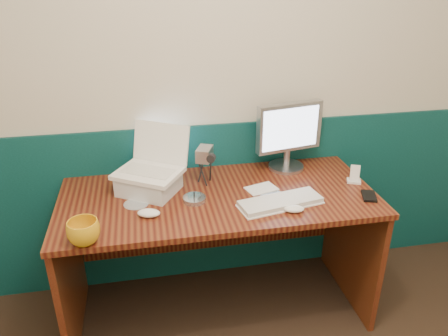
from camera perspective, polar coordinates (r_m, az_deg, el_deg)
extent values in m
cube|color=beige|center=(2.41, 1.72, 11.58)|extent=(3.50, 0.04, 2.50)
cube|color=#073133|center=(2.68, 1.57, -4.27)|extent=(3.48, 0.02, 1.00)
cube|color=#3D100B|center=(2.42, -0.68, -11.32)|extent=(1.60, 0.70, 0.75)
cube|color=silver|center=(2.26, -9.76, -2.00)|extent=(0.35, 0.34, 0.09)
cube|color=silver|center=(2.15, 7.38, -4.50)|extent=(0.43, 0.21, 0.02)
ellipsoid|color=white|center=(2.09, 9.13, -5.28)|extent=(0.11, 0.07, 0.03)
ellipsoid|color=white|center=(2.06, -9.80, -5.81)|extent=(0.12, 0.09, 0.04)
imported|color=gold|center=(1.92, -17.87, -7.99)|extent=(0.14, 0.14, 0.11)
cylinder|color=#B3BBC4|center=(2.16, -3.88, -4.07)|extent=(0.11, 0.11, 0.02)
cylinder|color=silver|center=(2.18, -11.40, -4.62)|extent=(0.12, 0.12, 0.00)
cylinder|color=#B5BFC6|center=(2.24, 6.19, -3.45)|extent=(0.12, 0.12, 0.00)
cylinder|color=black|center=(2.28, 10.18, -3.06)|extent=(0.12, 0.01, 0.01)
cube|color=white|center=(2.28, 4.89, -2.70)|extent=(0.18, 0.15, 0.00)
cube|color=silver|center=(2.45, 16.59, -1.63)|extent=(0.09, 0.08, 0.01)
cube|color=white|center=(2.43, 16.73, -0.60)|extent=(0.05, 0.04, 0.08)
cube|color=black|center=(2.31, 18.42, -3.49)|extent=(0.10, 0.13, 0.01)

